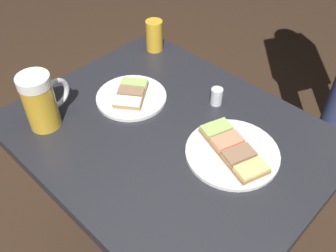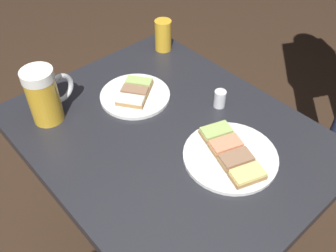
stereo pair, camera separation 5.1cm
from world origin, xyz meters
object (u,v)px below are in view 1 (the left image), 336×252
plate_far (131,96)px  beer_glass_small (154,36)px  beer_mug (41,101)px  salt_shaker (217,96)px  plate_near (233,151)px

plate_far → beer_glass_small: (-0.23, -0.14, 0.04)m
beer_mug → plate_far: bearing=159.5°
beer_glass_small → salt_shaker: 0.34m
plate_far → beer_mug: size_ratio=1.30×
plate_far → beer_mug: bearing=-20.5°
beer_mug → beer_glass_small: beer_mug is taller
plate_near → plate_far: same height
plate_near → beer_mug: size_ratio=1.49×
plate_far → beer_glass_small: size_ratio=1.95×
beer_mug → beer_glass_small: size_ratio=1.51×
beer_mug → salt_shaker: (-0.38, 0.27, -0.05)m
plate_far → salt_shaker: salt_shaker is taller
plate_near → salt_shaker: size_ratio=4.62×
beer_glass_small → beer_mug: bearing=6.9°
beer_mug → plate_near: bearing=121.0°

